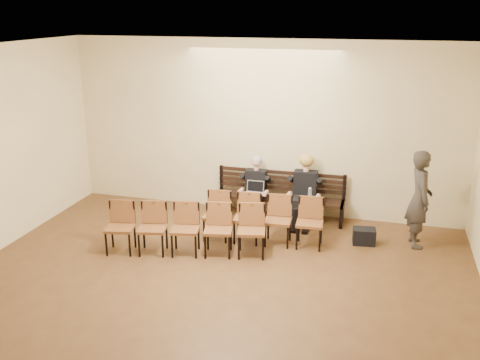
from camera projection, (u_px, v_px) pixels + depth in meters
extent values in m
plane|color=brown|center=(171.00, 351.00, 6.65)|extent=(10.00, 10.00, 0.00)
cube|color=beige|center=(263.00, 128.00, 10.69)|extent=(8.00, 0.02, 3.50)
cube|color=white|center=(157.00, 65.00, 5.56)|extent=(8.00, 10.00, 0.02)
cube|color=black|center=(279.00, 207.00, 10.73)|extent=(2.60, 0.90, 0.45)
cube|color=#B5B5B9|center=(254.00, 195.00, 10.42)|extent=(0.36, 0.29, 0.25)
cylinder|color=silver|center=(310.00, 200.00, 10.13)|extent=(0.08, 0.08, 0.25)
cube|color=black|center=(364.00, 236.00, 9.59)|extent=(0.42, 0.31, 0.29)
imported|color=#36312C|center=(420.00, 192.00, 9.29)|extent=(0.61, 0.81, 2.01)
cube|color=brown|center=(263.00, 220.00, 9.56)|extent=(2.17, 0.61, 0.88)
cube|color=brown|center=(185.00, 230.00, 9.12)|extent=(2.77, 1.03, 0.89)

